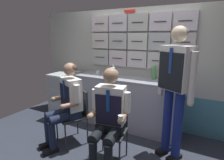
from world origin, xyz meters
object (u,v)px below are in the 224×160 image
at_px(crew_member_left, 67,101).
at_px(crew_member_right, 109,114).
at_px(service_trolley, 65,93).
at_px(water_bottle_tall, 154,72).
at_px(coffee_cup_spare, 172,81).
at_px(folding_chair_right, 113,123).
at_px(crew_member_standing, 175,82).
at_px(folding_chair_left, 77,110).

bearing_deg(crew_member_left, crew_member_right, -8.91).
relative_size(service_trolley, crew_member_left, 0.72).
relative_size(service_trolley, water_bottle_tall, 3.49).
xyz_separation_m(water_bottle_tall, coffee_cup_spare, (0.34, -0.19, -0.08)).
relative_size(folding_chair_right, crew_member_standing, 0.47).
xyz_separation_m(crew_member_right, water_bottle_tall, (0.21, 1.21, 0.34)).
bearing_deg(water_bottle_tall, service_trolley, -172.25).
height_order(folding_chair_right, crew_member_standing, crew_member_standing).
distance_m(crew_member_right, coffee_cup_spare, 1.19).
bearing_deg(crew_member_right, folding_chair_left, 159.89).
distance_m(folding_chair_right, crew_member_standing, 0.99).
height_order(folding_chair_right, crew_member_right, crew_member_right).
distance_m(folding_chair_left, folding_chair_right, 0.72).
xyz_separation_m(folding_chair_right, water_bottle_tall, (0.24, 1.06, 0.54)).
bearing_deg(crew_member_standing, coffee_cup_spare, 105.63).
bearing_deg(crew_member_left, folding_chair_left, 64.14).
bearing_deg(folding_chair_left, service_trolley, 141.01).
bearing_deg(service_trolley, crew_member_left, -46.67).
relative_size(folding_chair_left, crew_member_right, 0.66).
distance_m(service_trolley, coffee_cup_spare, 2.20).
relative_size(folding_chair_right, coffee_cup_spare, 9.72).
bearing_deg(coffee_cup_spare, water_bottle_tall, 151.00).
bearing_deg(crew_member_standing, crew_member_left, -163.62).
bearing_deg(folding_chair_left, folding_chair_right, -9.05).
height_order(folding_chair_left, crew_member_left, crew_member_left).
bearing_deg(coffee_cup_spare, folding_chair_left, -149.45).
height_order(service_trolley, crew_member_standing, crew_member_standing).
distance_m(crew_member_left, crew_member_right, 0.81).
relative_size(service_trolley, crew_member_standing, 0.51).
relative_size(folding_chair_left, folding_chair_right, 1.00).
bearing_deg(folding_chair_right, coffee_cup_spare, 56.47).
height_order(service_trolley, folding_chair_left, service_trolley).
xyz_separation_m(service_trolley, crew_member_right, (1.60, -0.97, 0.22)).
bearing_deg(coffee_cup_spare, crew_member_standing, -74.37).
distance_m(folding_chair_right, coffee_cup_spare, 1.14).
bearing_deg(folding_chair_left, crew_member_standing, 11.71).
distance_m(service_trolley, folding_chair_right, 1.77).
distance_m(service_trolley, crew_member_standing, 2.39).
distance_m(crew_member_right, crew_member_standing, 0.96).
distance_m(service_trolley, water_bottle_tall, 1.91).
bearing_deg(crew_member_left, crew_member_standing, 16.38).
distance_m(crew_member_right, water_bottle_tall, 1.28).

